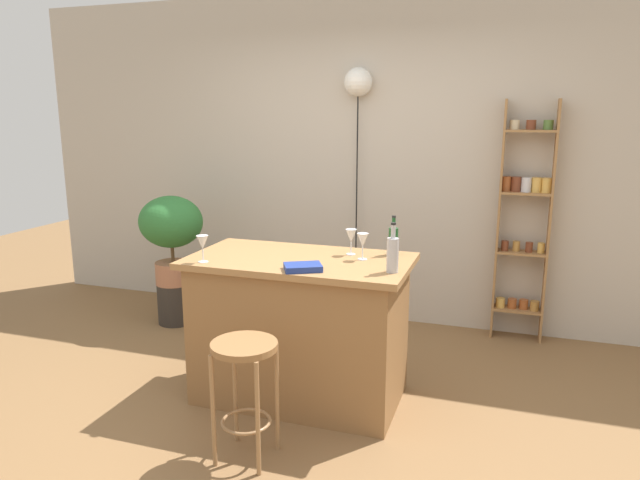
# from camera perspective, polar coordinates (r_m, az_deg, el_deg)

# --- Properties ---
(ground) EXTENTS (12.00, 12.00, 0.00)m
(ground) POSITION_cam_1_polar(r_m,az_deg,el_deg) (3.69, -3.61, -17.01)
(ground) COLOR brown
(back_wall) EXTENTS (6.40, 0.10, 2.80)m
(back_wall) POSITION_cam_1_polar(r_m,az_deg,el_deg) (5.09, 4.51, 7.78)
(back_wall) COLOR #BCB2A3
(back_wall) RESTS_ON ground
(kitchen_counter) EXTENTS (1.38, 0.76, 0.93)m
(kitchen_counter) POSITION_cam_1_polar(r_m,az_deg,el_deg) (3.74, -1.96, -8.62)
(kitchen_counter) COLOR olive
(kitchen_counter) RESTS_ON ground
(bar_stool) EXTENTS (0.35, 0.35, 0.65)m
(bar_stool) POSITION_cam_1_polar(r_m,az_deg,el_deg) (3.12, -7.39, -12.76)
(bar_stool) COLOR #997047
(bar_stool) RESTS_ON ground
(spice_shelf) EXTENTS (0.40, 0.16, 1.91)m
(spice_shelf) POSITION_cam_1_polar(r_m,az_deg,el_deg) (4.84, 19.39, 1.92)
(spice_shelf) COLOR #9E7042
(spice_shelf) RESTS_ON ground
(plant_stool) EXTENTS (0.30, 0.30, 0.36)m
(plant_stool) POSITION_cam_1_polar(r_m,az_deg,el_deg) (5.26, -14.02, -6.01)
(plant_stool) COLOR #2D2823
(plant_stool) RESTS_ON ground
(potted_plant) EXTENTS (0.55, 0.50, 0.77)m
(potted_plant) POSITION_cam_1_polar(r_m,az_deg,el_deg) (5.10, -14.41, 1.10)
(potted_plant) COLOR #A86B4C
(potted_plant) RESTS_ON plant_stool
(bottle_vinegar) EXTENTS (0.06, 0.06, 0.25)m
(bottle_vinegar) POSITION_cam_1_polar(r_m,az_deg,el_deg) (3.69, 7.21, -0.01)
(bottle_vinegar) COLOR #194C23
(bottle_vinegar) RESTS_ON kitchen_counter
(bottle_wine_red) EXTENTS (0.07, 0.07, 0.28)m
(bottle_wine_red) POSITION_cam_1_polar(r_m,az_deg,el_deg) (3.28, 7.14, -1.35)
(bottle_wine_red) COLOR #B2B2B7
(bottle_wine_red) RESTS_ON kitchen_counter
(wine_glass_left) EXTENTS (0.07, 0.07, 0.16)m
(wine_glass_left) POSITION_cam_1_polar(r_m,az_deg,el_deg) (3.54, -11.47, -0.31)
(wine_glass_left) COLOR silver
(wine_glass_left) RESTS_ON kitchen_counter
(wine_glass_center) EXTENTS (0.07, 0.07, 0.16)m
(wine_glass_center) POSITION_cam_1_polar(r_m,az_deg,el_deg) (3.54, 4.21, -0.09)
(wine_glass_center) COLOR silver
(wine_glass_center) RESTS_ON kitchen_counter
(wine_glass_right) EXTENTS (0.07, 0.07, 0.16)m
(wine_glass_right) POSITION_cam_1_polar(r_m,az_deg,el_deg) (3.66, 3.07, 0.35)
(wine_glass_right) COLOR silver
(wine_glass_right) RESTS_ON kitchen_counter
(cookbook) EXTENTS (0.26, 0.23, 0.03)m
(cookbook) POSITION_cam_1_polar(r_m,az_deg,el_deg) (3.32, -1.69, -2.69)
(cookbook) COLOR navy
(cookbook) RESTS_ON kitchen_counter
(pendant_globe_light) EXTENTS (0.24, 0.24, 2.17)m
(pendant_globe_light) POSITION_cam_1_polar(r_m,az_deg,el_deg) (4.98, 3.76, 14.98)
(pendant_globe_light) COLOR black
(pendant_globe_light) RESTS_ON ground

